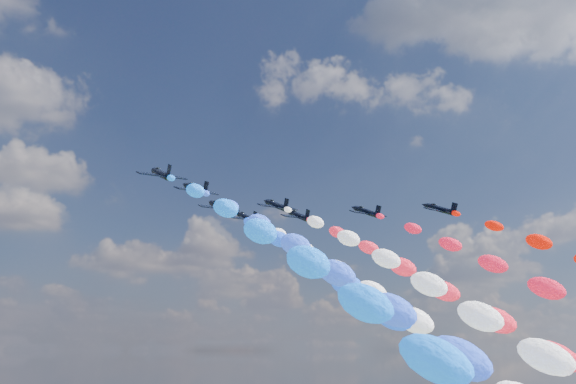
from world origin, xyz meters
TOP-DOWN VIEW (x-y plane):
  - jet_0 at (-28.35, -3.88)m, footprint 8.24×10.89m
  - jet_1 at (-19.36, 2.94)m, footprint 8.44×11.03m
  - jet_2 at (-9.62, 14.01)m, footprint 8.43×11.03m
  - jet_3 at (-0.50, 7.41)m, footprint 7.87×10.63m
  - jet_4 at (0.45, 21.27)m, footprint 7.84×10.60m
  - jet_5 at (8.74, 13.98)m, footprint 8.34×10.96m
  - jet_6 at (18.16, 3.42)m, footprint 7.79×10.57m
  - jet_7 at (28.88, -6.25)m, footprint 8.05×10.75m

SIDE VIEW (x-z plane):
  - jet_0 at x=-28.35m, z-range 104.55..110.35m
  - jet_1 at x=-19.36m, z-range 104.55..110.35m
  - jet_2 at x=-9.62m, z-range 104.55..110.35m
  - jet_3 at x=-0.50m, z-range 104.55..110.35m
  - jet_4 at x=0.45m, z-range 104.55..110.35m
  - jet_5 at x=8.74m, z-range 104.55..110.35m
  - jet_6 at x=18.16m, z-range 104.55..110.35m
  - jet_7 at x=28.88m, z-range 104.55..110.35m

